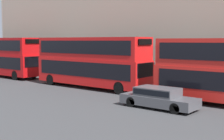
{
  "coord_description": "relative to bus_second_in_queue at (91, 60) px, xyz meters",
  "views": [
    {
      "loc": [
        -18.2,
        -0.62,
        4.15
      ],
      "look_at": [
        0.48,
        14.74,
        1.85
      ],
      "focal_mm": 50.0,
      "sensor_mm": 36.0,
      "label": 1
    }
  ],
  "objects": [
    {
      "name": "bus_third_in_queue",
      "position": [
        0.0,
        13.73,
        0.01
      ],
      "size": [
        2.59,
        11.05,
        4.43
      ],
      "color": "#B20C0F",
      "rests_on": "ground"
    },
    {
      "name": "bus_second_in_queue",
      "position": [
        0.0,
        0.0,
        0.0
      ],
      "size": [
        2.59,
        11.35,
        4.41
      ],
      "color": "red",
      "rests_on": "ground"
    },
    {
      "name": "car_hatchback",
      "position": [
        -3.4,
        -8.87,
        -1.75
      ],
      "size": [
        1.8,
        4.76,
        1.27
      ],
      "color": "#47474C",
      "rests_on": "ground"
    }
  ]
}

